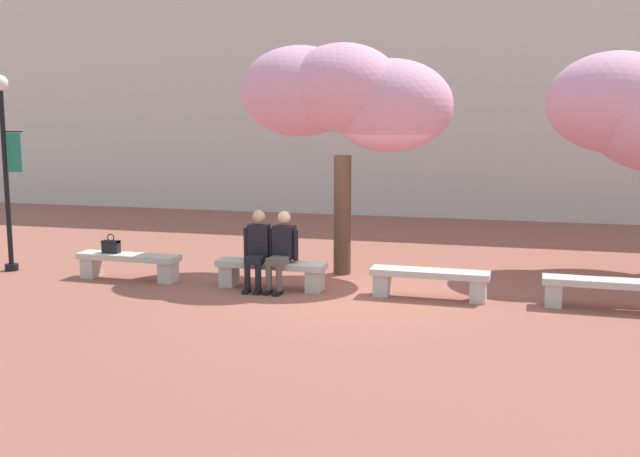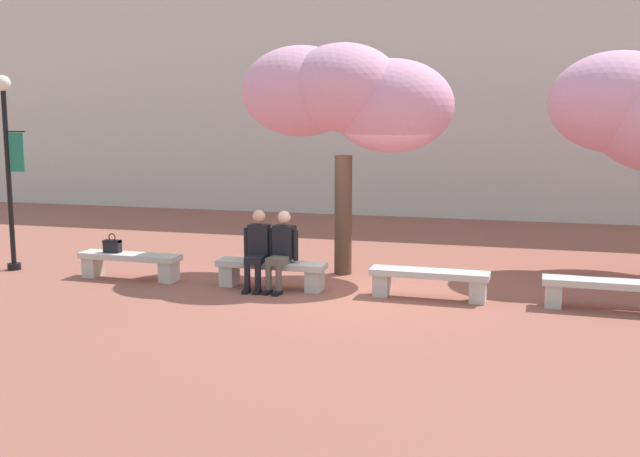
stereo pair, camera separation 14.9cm
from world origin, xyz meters
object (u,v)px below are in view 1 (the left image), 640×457
Objects in this scene: person_seated_right at (282,248)px; handbag at (111,246)px; stone_bench_near_west at (271,270)px; cherry_tree_main at (344,96)px; stone_bench_near_east at (607,289)px; stone_bench_center at (430,279)px; person_seated_left at (258,247)px; lamp_post_with_banner at (5,154)px; stone_bench_west_end at (129,262)px.

person_seated_right is 3.81× the size of handbag.
cherry_tree_main is at bearing 60.56° from stone_bench_near_west.
person_seated_right is 3.15m from handbag.
handbag reaches higher than stone_bench_near_east.
person_seated_left is at bearing -178.91° from stone_bench_center.
person_seated_left is at bearing -124.16° from cherry_tree_main.
person_seated_left is 1.00× the size of person_seated_right.
handbag is 2.63m from lamp_post_with_banner.
handbag is 0.08× the size of cherry_tree_main.
stone_bench_west_end is 1.43× the size of person_seated_left.
cherry_tree_main is (3.46, 1.53, 2.84)m from stone_bench_west_end.
handbag is (-2.73, 0.07, -0.12)m from person_seated_left.
stone_bench_near_east is at bearing 0.00° from stone_bench_center.
person_seated_left is (-2.81, -0.05, 0.39)m from stone_bench_center.
stone_bench_near_east is 1.43× the size of person_seated_left.
stone_bench_west_end is 2.83m from person_seated_right.
stone_bench_west_end is 2.42m from person_seated_left.
lamp_post_with_banner is at bearing 179.05° from stone_bench_center.
cherry_tree_main is at bearing 23.90° from stone_bench_west_end.
person_seated_left reaches higher than stone_bench_near_west.
person_seated_left is at bearing -1.28° from stone_bench_west_end.
stone_bench_west_end is at bearing -2.47° from handbag.
stone_bench_west_end is at bearing 180.00° from stone_bench_near_west.
stone_bench_near_west and stone_bench_center have the same top height.
stone_bench_near_west is 3.35m from cherry_tree_main.
person_seated_left is 3.81× the size of handbag.
stone_bench_west_end and stone_bench_near_east have the same top height.
stone_bench_center is 1.43× the size of person_seated_right.
stone_bench_west_end is 1.43× the size of person_seated_right.
person_seated_left is 5.06m from lamp_post_with_banner.
stone_bench_near_east is at bearing -19.53° from cherry_tree_main.
person_seated_right is 0.32× the size of cherry_tree_main.
person_seated_right is (0.21, -0.05, 0.39)m from stone_bench_near_west.
person_seated_left and person_seated_right have the same top height.
stone_bench_center and stone_bench_near_east have the same top height.
stone_bench_near_west is 1.43× the size of person_seated_right.
cherry_tree_main is at bearing 55.84° from person_seated_left.
person_seated_left is (2.38, -0.05, 0.39)m from stone_bench_west_end.
person_seated_left is 2.73m from handbag.
stone_bench_near_west is at bearing -0.29° from handbag.
person_seated_right is (0.42, 0.00, 0.00)m from person_seated_left.
stone_bench_near_east is 5.40m from cherry_tree_main.
stone_bench_center is 3.67m from cherry_tree_main.
stone_bench_west_end is 0.44m from handbag.
person_seated_right is at bearing -1.96° from lamp_post_with_banner.
stone_bench_center is 5.54m from handbag.
person_seated_right is (2.80, -0.05, 0.39)m from stone_bench_west_end.
stone_bench_near_east is 0.45× the size of cherry_tree_main.
person_seated_right reaches higher than stone_bench_west_end.
stone_bench_near_west is at bearing 165.65° from person_seated_right.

